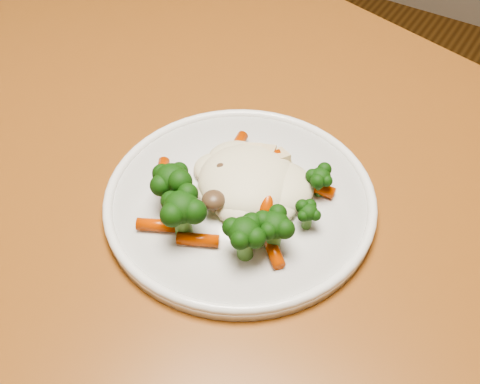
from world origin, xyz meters
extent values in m
plane|color=brown|center=(0.00, 0.00, 0.00)|extent=(3.00, 3.00, 0.00)
cube|color=#925321|center=(0.11, -0.32, 0.73)|extent=(1.33, 1.06, 0.04)
cube|color=#925321|center=(-0.32, 0.14, 0.35)|extent=(0.07, 0.07, 0.71)
cylinder|color=white|center=(0.08, -0.32, 0.76)|extent=(0.27, 0.27, 0.01)
ellipsoid|color=beige|center=(0.08, -0.30, 0.78)|extent=(0.12, 0.10, 0.04)
ellipsoid|color=black|center=(0.03, -0.36, 0.79)|extent=(0.05, 0.05, 0.05)
ellipsoid|color=black|center=(0.06, -0.38, 0.79)|extent=(0.05, 0.05, 0.05)
ellipsoid|color=black|center=(0.12, -0.38, 0.78)|extent=(0.05, 0.05, 0.04)
ellipsoid|color=black|center=(0.14, -0.35, 0.78)|extent=(0.04, 0.04, 0.04)
ellipsoid|color=black|center=(0.16, -0.31, 0.78)|extent=(0.03, 0.03, 0.03)
ellipsoid|color=black|center=(0.15, -0.27, 0.78)|extent=(0.03, 0.03, 0.03)
cylinder|color=#CF4404|center=(0.04, -0.26, 0.77)|extent=(0.02, 0.05, 0.01)
cylinder|color=#CF4404|center=(0.08, -0.27, 0.77)|extent=(0.04, 0.04, 0.01)
cylinder|color=#CF4404|center=(0.14, -0.27, 0.77)|extent=(0.05, 0.02, 0.01)
cylinder|color=#CF4404|center=(0.00, -0.34, 0.77)|extent=(0.03, 0.04, 0.01)
cylinder|color=#CF4404|center=(0.04, -0.39, 0.77)|extent=(0.04, 0.03, 0.01)
cylinder|color=#CF4404|center=(0.08, -0.39, 0.77)|extent=(0.04, 0.03, 0.01)
cylinder|color=#CF4404|center=(0.14, -0.36, 0.77)|extent=(0.04, 0.04, 0.01)
cylinder|color=#CF4404|center=(0.11, -0.31, 0.78)|extent=(0.03, 0.05, 0.01)
cylinder|color=#CF4404|center=(0.08, -0.27, 0.78)|extent=(0.04, 0.04, 0.01)
ellipsoid|color=brown|center=(0.09, -0.30, 0.78)|extent=(0.03, 0.03, 0.02)
ellipsoid|color=brown|center=(0.10, -0.31, 0.78)|extent=(0.02, 0.02, 0.01)
ellipsoid|color=brown|center=(0.06, -0.31, 0.78)|extent=(0.02, 0.02, 0.02)
ellipsoid|color=brown|center=(0.07, -0.35, 0.78)|extent=(0.02, 0.02, 0.02)
ellipsoid|color=brown|center=(0.10, -0.30, 0.78)|extent=(0.03, 0.03, 0.02)
cube|color=beige|center=(0.08, -0.26, 0.78)|extent=(0.02, 0.02, 0.01)
cube|color=beige|center=(0.10, -0.26, 0.78)|extent=(0.02, 0.02, 0.01)
cube|color=beige|center=(0.05, -0.28, 0.78)|extent=(0.02, 0.02, 0.01)
cube|color=beige|center=(0.07, -0.27, 0.78)|extent=(0.02, 0.02, 0.01)
camera|label=1|loc=(0.30, -0.66, 1.20)|focal=45.00mm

